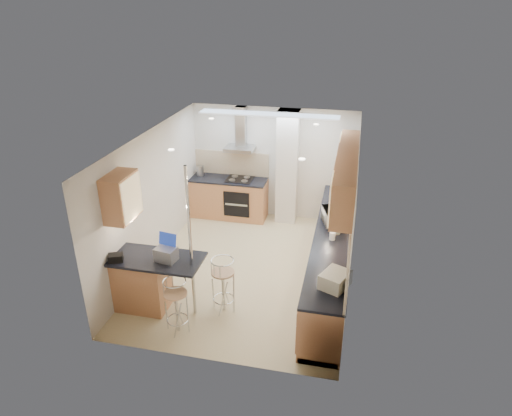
% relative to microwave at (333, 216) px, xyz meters
% --- Properties ---
extents(ground, '(4.80, 4.80, 0.00)m').
position_rel_microwave_xyz_m(ground, '(-1.46, -0.39, -1.05)').
color(ground, '#CFBF8A').
rests_on(ground, ground).
extents(room_shell, '(3.64, 4.84, 2.51)m').
position_rel_microwave_xyz_m(room_shell, '(-1.14, -0.02, 0.49)').
color(room_shell, silver).
rests_on(room_shell, ground).
extents(right_counter, '(0.63, 4.40, 0.92)m').
position_rel_microwave_xyz_m(right_counter, '(0.04, -0.39, -0.59)').
color(right_counter, '#B47448').
rests_on(right_counter, ground).
extents(back_counter, '(1.70, 0.63, 0.92)m').
position_rel_microwave_xyz_m(back_counter, '(-2.41, 1.71, -0.59)').
color(back_counter, '#B47448').
rests_on(back_counter, ground).
extents(peninsula, '(1.47, 0.72, 0.94)m').
position_rel_microwave_xyz_m(peninsula, '(-2.59, -1.84, -0.58)').
color(peninsula, '#B47448').
rests_on(peninsula, ground).
extents(microwave, '(0.46, 0.56, 0.27)m').
position_rel_microwave_xyz_m(microwave, '(0.00, 0.00, 0.00)').
color(microwave, white).
rests_on(microwave, right_counter).
extents(laptop, '(0.35, 0.28, 0.21)m').
position_rel_microwave_xyz_m(laptop, '(-2.39, -1.87, -0.01)').
color(laptop, '#9B9DA2').
rests_on(laptop, peninsula).
extents(bag, '(0.26, 0.23, 0.12)m').
position_rel_microwave_xyz_m(bag, '(-3.13, -2.06, -0.06)').
color(bag, black).
rests_on(bag, peninsula).
extents(bar_stool_near, '(0.48, 0.48, 0.90)m').
position_rel_microwave_xyz_m(bar_stool_near, '(-2.09, -2.30, -0.60)').
color(bar_stool_near, tan).
rests_on(bar_stool_near, ground).
extents(bar_stool_end, '(0.53, 0.53, 0.94)m').
position_rel_microwave_xyz_m(bar_stool_end, '(-1.56, -1.66, -0.58)').
color(bar_stool_end, tan).
rests_on(bar_stool_end, ground).
extents(jar_a, '(0.12, 0.12, 0.19)m').
position_rel_microwave_xyz_m(jar_a, '(0.19, 0.35, -0.04)').
color(jar_a, beige).
rests_on(jar_a, right_counter).
extents(jar_b, '(0.12, 0.12, 0.15)m').
position_rel_microwave_xyz_m(jar_b, '(0.19, 1.09, -0.06)').
color(jar_b, beige).
rests_on(jar_b, right_counter).
extents(jar_c, '(0.15, 0.15, 0.21)m').
position_rel_microwave_xyz_m(jar_c, '(0.09, -0.37, -0.03)').
color(jar_c, '#AEAA8B').
rests_on(jar_c, right_counter).
extents(jar_d, '(0.10, 0.10, 0.14)m').
position_rel_microwave_xyz_m(jar_d, '(0.04, -0.61, -0.07)').
color(jar_d, white).
rests_on(jar_d, right_counter).
extents(bread_bin, '(0.47, 0.51, 0.22)m').
position_rel_microwave_xyz_m(bread_bin, '(0.17, -1.97, -0.02)').
color(bread_bin, beige).
rests_on(bread_bin, right_counter).
extents(kettle, '(0.16, 0.16, 0.23)m').
position_rel_microwave_xyz_m(kettle, '(-3.09, 1.77, -0.02)').
color(kettle, '#AAACAF').
rests_on(kettle, back_counter).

